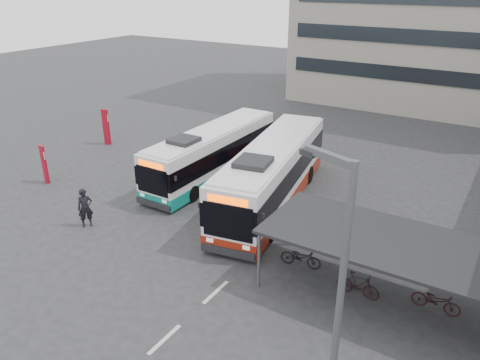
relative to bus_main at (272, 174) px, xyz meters
The scene contains 9 objects.
ground 8.15m from the bus_main, 94.42° to the right, with size 120.00×120.00×0.00m, color #28282B.
bike_shelter 9.28m from the bus_main, 32.32° to the right, with size 10.00×4.00×2.54m.
road_markings 11.24m from the bus_main, 80.24° to the right, with size 0.15×7.60×0.01m.
bus_main is the anchor object (origin of this frame).
bus_teal 4.88m from the bus_main, 164.64° to the left, with size 2.37×10.71×3.16m.
pedestrian 9.46m from the bus_main, 132.24° to the right, with size 0.71×0.47×1.94m, color black.
lamp_post 14.66m from the bus_main, 56.54° to the right, with size 1.37×0.61×8.04m.
sign_totem_mid 13.26m from the bus_main, 159.30° to the right, with size 0.49×0.26×2.29m.
sign_totem_north 14.64m from the bus_main, behind, with size 0.55×0.17×2.56m.
Camera 1 is at (11.08, -11.95, 11.17)m, focal length 35.00 mm.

